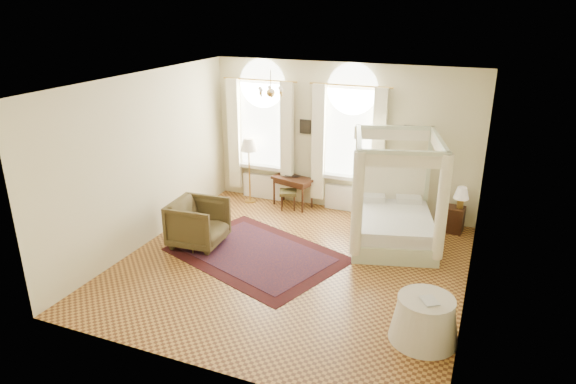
{
  "coord_description": "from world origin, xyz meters",
  "views": [
    {
      "loc": [
        3.07,
        -7.65,
        4.51
      ],
      "look_at": [
        -0.22,
        0.4,
        1.26
      ],
      "focal_mm": 32.0,
      "sensor_mm": 36.0,
      "label": 1
    }
  ],
  "objects_px": {
    "floor_lamp": "(249,148)",
    "stool": "(288,194)",
    "nightstand": "(454,219)",
    "coffee_table": "(188,231)",
    "armchair": "(198,223)",
    "side_table": "(425,319)",
    "writing_desk": "(293,182)",
    "canopy_bed": "(393,220)"
  },
  "relations": [
    {
      "from": "coffee_table",
      "to": "canopy_bed",
      "type": "bearing_deg",
      "value": 25.08
    },
    {
      "from": "writing_desk",
      "to": "side_table",
      "type": "relative_size",
      "value": 1.05
    },
    {
      "from": "writing_desk",
      "to": "coffee_table",
      "type": "xyz_separation_m",
      "value": [
        -1.07,
        -2.77,
        -0.25
      ]
    },
    {
      "from": "nightstand",
      "to": "floor_lamp",
      "type": "distance_m",
      "value": 4.78
    },
    {
      "from": "nightstand",
      "to": "side_table",
      "type": "bearing_deg",
      "value": -90.53
    },
    {
      "from": "stool",
      "to": "floor_lamp",
      "type": "xyz_separation_m",
      "value": [
        -1.01,
        0.08,
        0.96
      ]
    },
    {
      "from": "nightstand",
      "to": "stool",
      "type": "bearing_deg",
      "value": -177.71
    },
    {
      "from": "nightstand",
      "to": "coffee_table",
      "type": "distance_m",
      "value": 5.41
    },
    {
      "from": "writing_desk",
      "to": "armchair",
      "type": "distance_m",
      "value": 2.75
    },
    {
      "from": "canopy_bed",
      "to": "armchair",
      "type": "distance_m",
      "value": 3.79
    },
    {
      "from": "nightstand",
      "to": "stool",
      "type": "distance_m",
      "value": 3.65
    },
    {
      "from": "canopy_bed",
      "to": "side_table",
      "type": "distance_m",
      "value": 3.08
    },
    {
      "from": "canopy_bed",
      "to": "stool",
      "type": "xyz_separation_m",
      "value": [
        -2.57,
        0.88,
        -0.12
      ]
    },
    {
      "from": "writing_desk",
      "to": "coffee_table",
      "type": "bearing_deg",
      "value": -111.03
    },
    {
      "from": "stool",
      "to": "side_table",
      "type": "bearing_deg",
      "value": -46.28
    },
    {
      "from": "writing_desk",
      "to": "side_table",
      "type": "distance_m",
      "value": 5.35
    },
    {
      "from": "stool",
      "to": "coffee_table",
      "type": "height_order",
      "value": "stool"
    },
    {
      "from": "nightstand",
      "to": "coffee_table",
      "type": "xyz_separation_m",
      "value": [
        -4.68,
        -2.71,
        0.07
      ]
    },
    {
      "from": "armchair",
      "to": "side_table",
      "type": "xyz_separation_m",
      "value": [
        4.53,
        -1.41,
        -0.13
      ]
    },
    {
      "from": "stool",
      "to": "side_table",
      "type": "height_order",
      "value": "side_table"
    },
    {
      "from": "writing_desk",
      "to": "armchair",
      "type": "xyz_separation_m",
      "value": [
        -0.96,
        -2.57,
        -0.14
      ]
    },
    {
      "from": "floor_lamp",
      "to": "stool",
      "type": "bearing_deg",
      "value": -4.43
    },
    {
      "from": "nightstand",
      "to": "writing_desk",
      "type": "height_order",
      "value": "writing_desk"
    },
    {
      "from": "armchair",
      "to": "coffee_table",
      "type": "height_order",
      "value": "armchair"
    },
    {
      "from": "armchair",
      "to": "side_table",
      "type": "distance_m",
      "value": 4.75
    },
    {
      "from": "writing_desk",
      "to": "coffee_table",
      "type": "height_order",
      "value": "writing_desk"
    },
    {
      "from": "armchair",
      "to": "coffee_table",
      "type": "bearing_deg",
      "value": 147.48
    },
    {
      "from": "writing_desk",
      "to": "armchair",
      "type": "relative_size",
      "value": 1.02
    },
    {
      "from": "floor_lamp",
      "to": "side_table",
      "type": "distance_m",
      "value": 6.1
    },
    {
      "from": "stool",
      "to": "coffee_table",
      "type": "distance_m",
      "value": 2.77
    },
    {
      "from": "coffee_table",
      "to": "floor_lamp",
      "type": "distance_m",
      "value": 2.82
    },
    {
      "from": "armchair",
      "to": "coffee_table",
      "type": "distance_m",
      "value": 0.25
    },
    {
      "from": "coffee_table",
      "to": "writing_desk",
      "type": "bearing_deg",
      "value": 68.97
    },
    {
      "from": "stool",
      "to": "coffee_table",
      "type": "bearing_deg",
      "value": -111.85
    },
    {
      "from": "nightstand",
      "to": "armchair",
      "type": "height_order",
      "value": "armchair"
    },
    {
      "from": "side_table",
      "to": "floor_lamp",
      "type": "bearing_deg",
      "value": 140.19
    },
    {
      "from": "canopy_bed",
      "to": "coffee_table",
      "type": "relative_size",
      "value": 3.74
    },
    {
      "from": "floor_lamp",
      "to": "armchair",
      "type": "bearing_deg",
      "value": -87.8
    },
    {
      "from": "canopy_bed",
      "to": "stool",
      "type": "bearing_deg",
      "value": 161.01
    },
    {
      "from": "stool",
      "to": "floor_lamp",
      "type": "distance_m",
      "value": 1.4
    },
    {
      "from": "stool",
      "to": "armchair",
      "type": "xyz_separation_m",
      "value": [
        -0.92,
        -2.37,
        0.09
      ]
    },
    {
      "from": "stool",
      "to": "armchair",
      "type": "height_order",
      "value": "armchair"
    }
  ]
}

